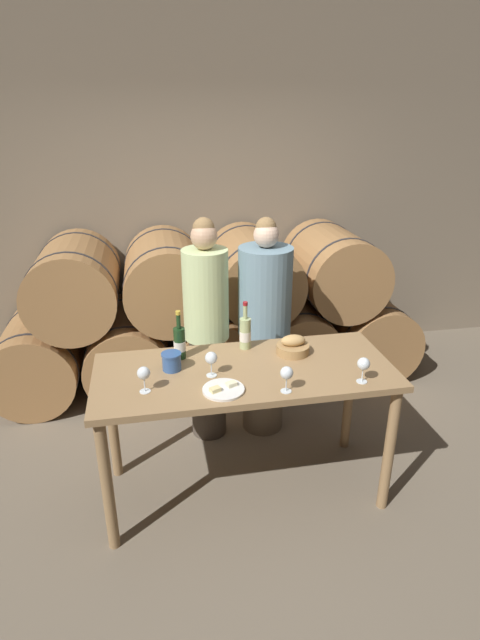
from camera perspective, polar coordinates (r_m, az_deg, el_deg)
name	(u,v)px	position (r m, az deg, el deg)	size (l,w,h in m)	color
ground_plane	(244,488)	(3.44, 0.49, -18.70)	(10.00, 10.00, 0.00)	#726654
stone_wall_back	(199,190)	(4.70, -4.67, 14.59)	(10.00, 0.12, 3.20)	#7F705B
barrel_stack	(211,314)	(4.38, -3.35, 0.71)	(3.65, 0.98, 1.33)	#9E7042
tasting_table	(245,386)	(2.98, 0.54, -7.56)	(1.75, 0.74, 0.89)	#99754C
person_left	(207,331)	(3.52, -3.83, -1.31)	(0.31, 0.31, 1.64)	#4C4238
person_right	(264,330)	(3.60, 2.79, -1.13)	(0.38, 0.38, 1.63)	#756651
wine_bottle_red	(180,342)	(3.03, -6.92, -2.56)	(0.07, 0.07, 0.31)	#193819
wine_bottle_white	(245,333)	(3.13, 0.60, -1.46)	(0.07, 0.07, 0.31)	#ADBC7F
blue_crock	(172,361)	(2.92, -7.83, -4.62)	(0.12, 0.12, 0.11)	#335693
bread_basket	(293,346)	(3.10, 6.06, -3.02)	(0.20, 0.20, 0.12)	#A87F4C
cheese_plate	(223,389)	(2.71, -1.91, -7.92)	(0.23, 0.23, 0.04)	white
wine_glass_far_left	(144,374)	(2.70, -10.95, -6.07)	(0.07, 0.07, 0.15)	white
wine_glass_left	(211,359)	(2.81, -3.31, -4.43)	(0.07, 0.07, 0.15)	white
wine_glass_center	(287,374)	(2.66, 5.36, -6.13)	(0.07, 0.07, 0.15)	white
wine_glass_right	(364,365)	(2.83, 13.94, -4.96)	(0.07, 0.07, 0.15)	white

